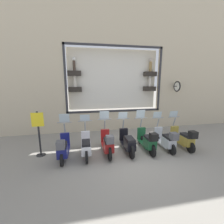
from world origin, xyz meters
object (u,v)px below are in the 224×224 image
Objects in this scene: shop_sign_post at (39,132)px; scooter_silver_1 at (166,140)px; scooter_olive_0 at (184,138)px; scooter_navy_6 at (63,148)px; scooter_black_3 at (128,142)px; scooter_red_4 at (108,143)px; scooter_white_5 at (86,146)px; scooter_green_2 at (147,140)px.

scooter_silver_1 is at bearing -95.11° from shop_sign_post.
scooter_olive_0 is 5.18m from scooter_navy_6.
scooter_silver_1 is 1.73m from scooter_black_3.
scooter_navy_6 is at bearing 90.58° from scooter_red_4.
scooter_white_5 reaches higher than scooter_olive_0.
scooter_white_5 is (0.07, 3.46, -0.03)m from scooter_silver_1.
scooter_navy_6 is 1.19m from shop_sign_post.
shop_sign_post is (0.40, 1.81, 0.57)m from scooter_white_5.
scooter_red_4 is 1.73m from scooter_navy_6.
scooter_navy_6 is (-0.07, 0.86, 0.03)m from scooter_white_5.
scooter_white_5 reaches higher than scooter_silver_1.
shop_sign_post is at bearing 84.89° from scooter_silver_1.
scooter_white_5 is 1.01× the size of scooter_navy_6.
shop_sign_post is (0.47, 6.13, 0.54)m from scooter_olive_0.
scooter_green_2 reaches higher than scooter_silver_1.
shop_sign_post is at bearing 63.71° from scooter_navy_6.
shop_sign_post reaches higher than scooter_red_4.
shop_sign_post reaches higher than scooter_navy_6.
scooter_green_2 is 1.00× the size of scooter_white_5.
scooter_red_4 is at bearing 89.76° from scooter_green_2.
shop_sign_post is at bearing 80.43° from scooter_red_4.
scooter_olive_0 is 0.99× the size of scooter_red_4.
scooter_navy_6 is (-0.07, 2.59, 0.02)m from scooter_black_3.
scooter_olive_0 is 6.17m from shop_sign_post.
scooter_navy_6 is at bearing 89.99° from scooter_olive_0.
shop_sign_post is (0.40, 3.54, 0.55)m from scooter_black_3.
scooter_green_2 reaches higher than scooter_olive_0.
scooter_olive_0 is 0.99× the size of scooter_green_2.
scooter_olive_0 is 0.98× the size of shop_sign_post.
scooter_red_4 is at bearing -89.42° from scooter_navy_6.
scooter_navy_6 reaches higher than scooter_white_5.
scooter_navy_6 is (0.00, 4.32, 0.00)m from scooter_silver_1.
scooter_olive_0 is at bearing -89.87° from scooter_silver_1.
scooter_black_3 is at bearing -96.41° from shop_sign_post.
scooter_silver_1 is 2.59m from scooter_red_4.
scooter_red_4 reaches higher than scooter_olive_0.
scooter_navy_6 is 0.98× the size of shop_sign_post.
scooter_silver_1 is 0.99× the size of scooter_red_4.
scooter_silver_1 is 4.32m from scooter_navy_6.
scooter_black_3 is 1.00× the size of scooter_red_4.
shop_sign_post is at bearing 84.06° from scooter_green_2.
scooter_navy_6 is at bearing 90.17° from scooter_green_2.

